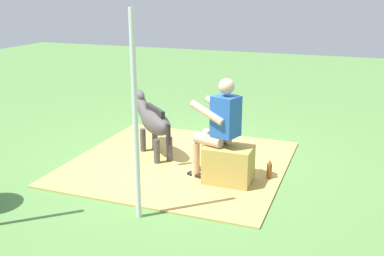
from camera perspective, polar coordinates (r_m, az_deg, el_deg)
ground_plane at (r=6.66m, az=-0.74°, el=-4.16°), size 24.00×24.00×0.00m
hay_patch at (r=6.57m, az=-1.61°, el=-4.37°), size 3.01×2.93×0.02m
hay_bale at (r=5.84m, az=4.64°, el=-4.72°), size 0.61×0.43×0.50m
person_seated at (r=5.75m, az=3.32°, el=0.42°), size 0.72×0.54×1.38m
pony_standing at (r=6.73m, az=-4.97°, el=0.92°), size 1.09×1.03×0.91m
soda_bottle at (r=6.05m, az=9.78°, el=-5.28°), size 0.07×0.07×0.29m
tent_pole_left at (r=4.71m, az=-7.19°, el=1.10°), size 0.06×0.06×2.26m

